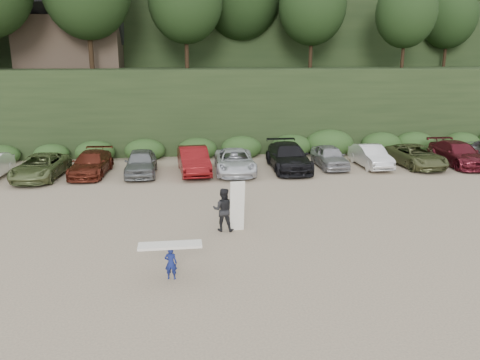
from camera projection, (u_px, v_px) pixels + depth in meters
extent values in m
plane|color=tan|center=(266.00, 228.00, 19.31)|extent=(120.00, 120.00, 0.00)
cube|color=black|center=(219.00, 104.00, 39.65)|extent=(80.00, 14.00, 6.00)
cube|color=black|center=(206.00, 47.00, 55.64)|extent=(90.00, 30.00, 16.00)
ellipsoid|color=black|center=(218.00, 4.00, 37.62)|extent=(66.00, 12.00, 10.00)
cube|color=#2B491E|center=(221.00, 149.00, 33.00)|extent=(46.20, 2.00, 1.20)
cube|color=brown|center=(72.00, 43.00, 38.79)|extent=(8.00, 6.00, 4.00)
imported|color=#616E40|center=(41.00, 167.00, 27.09)|extent=(2.73, 5.19, 1.39)
imported|color=#5A2014|center=(91.00, 164.00, 27.92)|extent=(2.32, 4.91, 1.38)
imported|color=slate|center=(141.00, 162.00, 27.92)|extent=(1.79, 4.43, 1.51)
imported|color=maroon|center=(194.00, 160.00, 28.32)|extent=(2.01, 4.92, 1.59)
imported|color=silver|center=(235.00, 161.00, 28.44)|extent=(2.57, 5.18, 1.41)
imported|color=black|center=(288.00, 157.00, 29.25)|extent=(2.38, 5.60, 1.61)
imported|color=#99999D|center=(329.00, 156.00, 29.84)|extent=(1.67, 4.14, 1.41)
imported|color=silver|center=(371.00, 156.00, 29.96)|extent=(1.54, 4.28, 1.40)
imported|color=brown|center=(416.00, 156.00, 30.10)|extent=(2.61, 5.10, 1.38)
imported|color=#5A141E|center=(458.00, 154.00, 30.40)|extent=(2.20, 5.22, 1.50)
imported|color=navy|center=(171.00, 263.00, 14.75)|extent=(0.43, 0.31, 1.09)
cube|color=white|center=(170.00, 245.00, 14.60)|extent=(1.98, 0.56, 0.08)
imported|color=black|center=(223.00, 210.00, 18.84)|extent=(1.00, 0.86, 1.78)
cube|color=white|center=(237.00, 206.00, 18.74)|extent=(0.62, 0.37, 2.10)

